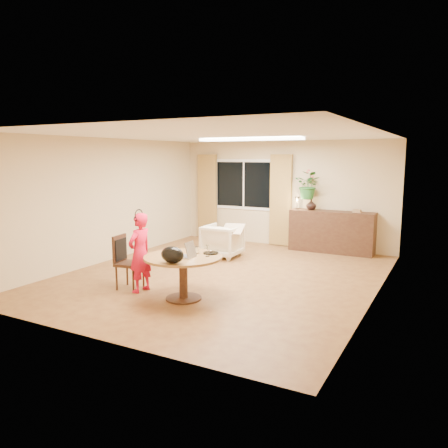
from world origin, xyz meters
name	(u,v)px	position (x,y,z in m)	size (l,w,h in m)	color
floor	(222,276)	(0.00, 0.00, 0.00)	(6.50, 6.50, 0.00)	brown
ceiling	(222,135)	(0.00, 0.00, 2.60)	(6.50, 6.50, 0.00)	white
wall_back	(284,194)	(0.00, 3.25, 1.30)	(5.50, 5.50, 0.00)	#D2BA89
wall_left	(108,200)	(-2.75, 0.00, 1.30)	(6.50, 6.50, 0.00)	#D2BA89
wall_right	(379,217)	(2.75, 0.00, 1.30)	(6.50, 6.50, 0.00)	#D2BA89
window	(244,184)	(-1.10, 3.23, 1.50)	(1.70, 0.03, 1.30)	white
curtain_left	(207,197)	(-2.15, 3.15, 1.15)	(0.55, 0.08, 2.25)	olive
curtain_right	(281,200)	(-0.05, 3.15, 1.15)	(0.55, 0.08, 2.25)	olive
ceiling_panel	(250,139)	(0.00, 1.20, 2.57)	(2.20, 0.35, 0.05)	white
dining_table	(183,265)	(0.11, -1.47, 0.55)	(1.22, 1.22, 0.69)	brown
dining_chair	(130,262)	(-1.00, -1.42, 0.46)	(0.44, 0.40, 0.91)	black
child	(140,253)	(-0.74, -1.46, 0.66)	(0.31, 0.48, 1.31)	red
laptop	(181,248)	(0.10, -1.52, 0.82)	(0.38, 0.26, 0.26)	#B7B7BC
tumbler	(197,250)	(0.19, -1.20, 0.75)	(0.08, 0.08, 0.11)	white
wine_glass	(208,251)	(0.46, -1.32, 0.79)	(0.07, 0.07, 0.19)	white
pot_lid	(211,252)	(0.40, -1.12, 0.71)	(0.24, 0.24, 0.04)	white
handbag	(172,255)	(0.23, -1.93, 0.82)	(0.37, 0.22, 0.25)	black
armchair	(223,241)	(-0.74, 1.40, 0.36)	(0.77, 0.79, 0.72)	beige
throw	(233,225)	(-0.45, 1.34, 0.74)	(0.45, 0.55, 0.03)	beige
sideboard	(332,232)	(1.28, 3.01, 0.48)	(1.94, 0.47, 0.97)	black
vase	(311,205)	(0.77, 3.01, 1.09)	(0.24, 0.24, 0.25)	black
bouquet	(309,185)	(0.70, 3.01, 1.55)	(0.59, 0.51, 0.66)	#2A6E29
book_stack	(357,211)	(1.83, 3.01, 1.01)	(0.19, 0.14, 0.08)	brown
desk_lamp	(297,203)	(0.44, 2.96, 1.13)	(0.13, 0.13, 0.32)	black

